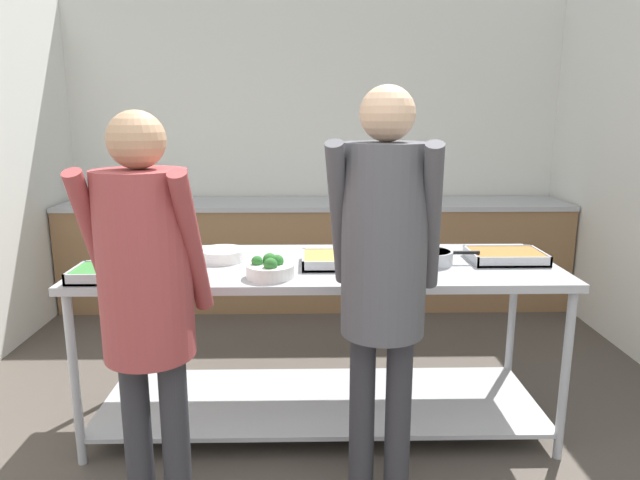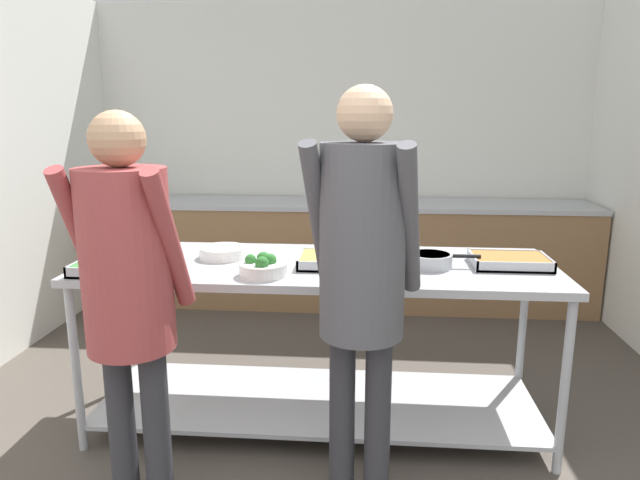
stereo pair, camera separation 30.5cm
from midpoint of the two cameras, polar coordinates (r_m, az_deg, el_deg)
wall_rear at (r=5.31m, az=-2.19°, el=8.77°), size 4.52×0.06×2.65m
back_counter at (r=5.07m, az=-2.19°, el=-1.28°), size 4.36×0.65×0.92m
serving_counter at (r=3.07m, az=-2.84°, el=-7.67°), size 2.45×0.84×0.91m
serving_tray_vegetables at (r=2.90m, az=-21.79°, el=-3.14°), size 0.49×0.26×0.05m
plate_stack at (r=3.10m, az=-12.60°, el=-1.49°), size 0.26×0.26×0.06m
broccoli_bowl at (r=2.74m, az=-8.21°, el=-2.90°), size 0.23×0.23×0.11m
serving_tray_greens at (r=2.93m, az=-0.36°, el=-2.07°), size 0.45×0.29×0.05m
sauce_pan at (r=2.97m, az=8.25°, el=-1.71°), size 0.36×0.22×0.07m
serving_tray_roast at (r=3.12m, az=15.44°, el=-1.63°), size 0.38×0.28×0.05m
guest_serving_left at (r=2.22m, az=2.50°, el=-2.15°), size 0.49×0.42×1.78m
guest_serving_right at (r=2.28m, az=-20.72°, el=-4.31°), size 0.46×0.36×1.69m
water_bottle at (r=5.22m, az=-21.04°, el=4.57°), size 0.08×0.08×0.23m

